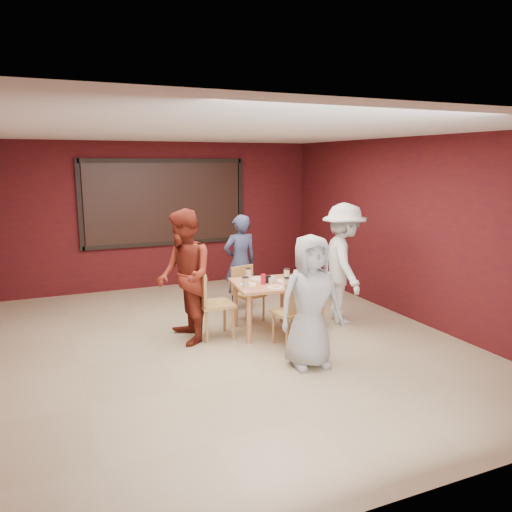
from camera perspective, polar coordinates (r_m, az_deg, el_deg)
name	(u,v)px	position (r m, az deg, el deg)	size (l,w,h in m)	color
floor	(228,343)	(6.89, -3.19, -9.90)	(7.00, 7.00, 0.00)	tan
window_blinds	(165,203)	(9.79, -10.34, 6.03)	(3.00, 0.02, 1.50)	black
dining_table	(267,289)	(7.12, 1.24, -3.77)	(1.03, 1.03, 0.88)	tan
chair_front	(295,310)	(6.60, 4.46, -6.13)	(0.47, 0.47, 0.91)	#AA8142
chair_back	(246,290)	(7.76, -1.12, -3.87)	(0.48, 0.48, 0.83)	#AA8142
chair_left	(210,300)	(6.94, -5.28, -5.05)	(0.48, 0.48, 0.96)	#AA8142
chair_right	(312,297)	(7.42, 6.43, -4.62)	(0.45, 0.45, 0.83)	#AA8142
diner_front	(310,301)	(5.95, 6.25, -5.18)	(0.78, 0.51, 1.60)	#A0A0A0
diner_back	(240,262)	(8.24, -1.82, -0.71)	(0.58, 0.38, 1.58)	#323859
diner_left	(184,277)	(6.76, -8.19, -2.36)	(0.88, 0.69, 1.82)	maroon
diner_right	(344,263)	(7.66, 9.97, -0.84)	(1.18, 0.68, 1.82)	silver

